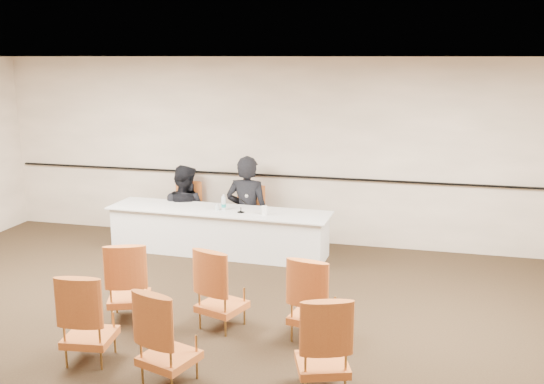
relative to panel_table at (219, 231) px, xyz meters
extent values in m
plane|color=black|center=(0.91, -3.10, -0.35)|extent=(10.00, 10.00, 0.00)
plane|color=silver|center=(0.91, -3.10, 2.65)|extent=(10.00, 10.00, 0.00)
cube|color=#B5A48E|center=(0.91, 0.90, 1.15)|extent=(10.00, 0.04, 3.00)
cube|color=black|center=(0.91, 0.86, 0.75)|extent=(9.80, 0.04, 0.03)
imported|color=black|center=(0.32, 0.52, 0.14)|extent=(0.73, 0.49, 1.95)
imported|color=black|center=(-0.79, 0.56, 0.06)|extent=(0.94, 0.79, 1.70)
cube|color=white|center=(0.55, -0.08, 0.35)|extent=(0.35, 0.29, 0.00)
cylinder|color=silver|center=(0.00, -0.04, 0.40)|extent=(0.07, 0.07, 0.10)
cylinder|color=white|center=(0.78, -0.15, 0.42)|extent=(0.10, 0.10, 0.14)
camera|label=1|loc=(3.01, -8.56, 2.67)|focal=40.00mm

